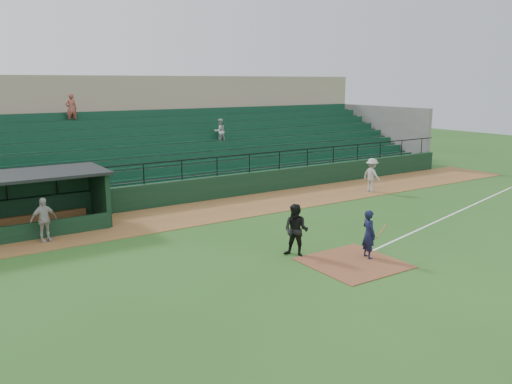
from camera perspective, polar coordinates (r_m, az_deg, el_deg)
ground at (r=18.74m, az=8.49°, el=-6.87°), size 90.00×90.00×0.00m
warning_track at (r=25.01m, az=-3.78°, el=-1.90°), size 40.00×4.00×0.03m
home_plate_dirt at (r=18.05m, az=10.62°, el=-7.65°), size 3.00×3.00×0.03m
foul_line at (r=25.28m, az=20.32°, el=-2.51°), size 17.49×4.44×0.01m
stadium_structure at (r=32.12m, az=-11.36°, el=5.15°), size 38.00×13.08×6.40m
batter_at_plate at (r=18.40m, az=12.27°, el=-4.56°), size 1.06×0.72×1.72m
umpire at (r=18.22m, az=4.43°, el=-4.24°), size 1.09×1.15×1.87m
runner at (r=29.42m, az=12.60°, el=1.83°), size 0.70×1.21×1.86m
dugout_player_a at (r=21.36m, az=-22.28°, el=-2.82°), size 1.07×0.61×1.71m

